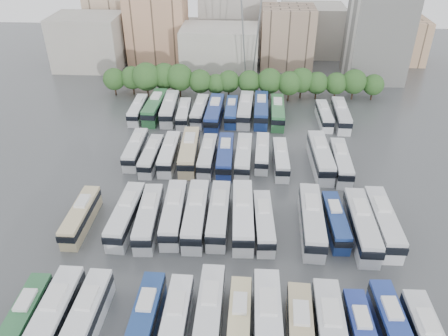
# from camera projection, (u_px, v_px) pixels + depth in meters

# --- Properties ---
(ground) EXTENTS (220.00, 220.00, 0.00)m
(ground) POSITION_uv_depth(u_px,v_px,m) (232.00, 204.00, 68.16)
(ground) COLOR #424447
(ground) RESTS_ON ground
(tree_line) EXTENTS (65.70, 7.91, 8.34)m
(tree_line) POSITION_uv_depth(u_px,v_px,m) (233.00, 80.00, 101.56)
(tree_line) COLOR black
(tree_line) RESTS_ON ground
(city_buildings) EXTENTS (102.00, 35.00, 20.00)m
(city_buildings) POSITION_uv_depth(u_px,v_px,m) (218.00, 31.00, 125.19)
(city_buildings) COLOR #9E998E
(city_buildings) RESTS_ON ground
(apartment_tower) EXTENTS (14.00, 14.00, 26.00)m
(apartment_tower) POSITION_uv_depth(u_px,v_px,m) (379.00, 27.00, 108.60)
(apartment_tower) COLOR silver
(apartment_tower) RESTS_ON ground
(electricity_pylon) EXTENTS (9.00, 6.91, 33.83)m
(electricity_pylon) POSITION_uv_depth(u_px,v_px,m) (251.00, 9.00, 100.48)
(electricity_pylon) COLOR slate
(electricity_pylon) RESTS_ON ground
(bus_r0_s0) EXTENTS (2.64, 11.48, 3.59)m
(bus_r0_s0) POSITION_uv_depth(u_px,v_px,m) (23.00, 320.00, 47.27)
(bus_r0_s0) COLOR #2A6339
(bus_r0_s0) RESTS_ON ground
(bus_r0_s1) EXTENTS (3.05, 13.50, 4.23)m
(bus_r0_s1) POSITION_uv_depth(u_px,v_px,m) (52.00, 321.00, 46.78)
(bus_r0_s1) COLOR silver
(bus_r0_s1) RESTS_ON ground
(bus_r0_s2) EXTENTS (2.99, 12.62, 3.94)m
(bus_r0_s2) POSITION_uv_depth(u_px,v_px,m) (85.00, 320.00, 47.05)
(bus_r0_s2) COLOR silver
(bus_r0_s2) RESTS_ON ground
(bus_r0_s4) EXTENTS (2.77, 11.85, 3.70)m
(bus_r0_s4) POSITION_uv_depth(u_px,v_px,m) (145.00, 321.00, 47.15)
(bus_r0_s4) COLOR navy
(bus_r0_s4) RESTS_ON ground
(bus_r0_s5) EXTENTS (2.68, 11.98, 3.75)m
(bus_r0_s5) POSITION_uv_depth(u_px,v_px,m) (175.00, 325.00, 46.70)
(bus_r0_s5) COLOR white
(bus_r0_s5) RESTS_ON ground
(bus_r0_s6) EXTENTS (2.83, 12.57, 3.94)m
(bus_r0_s6) POSITION_uv_depth(u_px,v_px,m) (209.00, 315.00, 47.65)
(bus_r0_s6) COLOR silver
(bus_r0_s6) RESTS_ON ground
(bus_r0_s7) EXTENTS (2.62, 11.18, 3.50)m
(bus_r0_s7) POSITION_uv_depth(u_px,v_px,m) (239.00, 323.00, 47.01)
(bus_r0_s7) COLOR beige
(bus_r0_s7) RESTS_ON ground
(bus_r0_s8) EXTENTS (3.08, 13.68, 4.28)m
(bus_r0_s8) POSITION_uv_depth(u_px,v_px,m) (268.00, 327.00, 46.18)
(bus_r0_s8) COLOR silver
(bus_r0_s8) RESTS_ON ground
(bus_r0_s9) EXTENTS (3.15, 12.21, 3.80)m
(bus_r0_s9) POSITION_uv_depth(u_px,v_px,m) (300.00, 335.00, 45.54)
(bus_r0_s9) COLOR tan
(bus_r0_s9) RESTS_ON ground
(bus_r0_s12) EXTENTS (3.06, 11.77, 3.66)m
(bus_r0_s12) POSITION_uv_depth(u_px,v_px,m) (393.00, 330.00, 46.24)
(bus_r0_s12) COLOR navy
(bus_r0_s12) RESTS_ON ground
(bus_r1_s0) EXTENTS (2.57, 11.46, 3.59)m
(bus_r1_s0) POSITION_uv_depth(u_px,v_px,m) (81.00, 216.00, 62.68)
(bus_r1_s0) COLOR #C7B589
(bus_r1_s0) RESTS_ON ground
(bus_r1_s2) EXTENTS (3.17, 12.65, 3.94)m
(bus_r1_s2) POSITION_uv_depth(u_px,v_px,m) (126.00, 215.00, 62.62)
(bus_r1_s2) COLOR silver
(bus_r1_s2) RESTS_ON ground
(bus_r1_s3) EXTENTS (3.35, 12.65, 3.93)m
(bus_r1_s3) POSITION_uv_depth(u_px,v_px,m) (149.00, 217.00, 62.22)
(bus_r1_s3) COLOR silver
(bus_r1_s3) RESTS_ON ground
(bus_r1_s4) EXTENTS (3.27, 12.82, 3.99)m
(bus_r1_s4) POSITION_uv_depth(u_px,v_px,m) (174.00, 213.00, 62.98)
(bus_r1_s4) COLOR silver
(bus_r1_s4) RESTS_ON ground
(bus_r1_s5) EXTENTS (3.07, 13.29, 4.16)m
(bus_r1_s5) POSITION_uv_depth(u_px,v_px,m) (196.00, 214.00, 62.57)
(bus_r1_s5) COLOR silver
(bus_r1_s5) RESTS_ON ground
(bus_r1_s6) EXTENTS (2.84, 12.76, 4.00)m
(bus_r1_s6) POSITION_uv_depth(u_px,v_px,m) (219.00, 214.00, 62.76)
(bus_r1_s6) COLOR silver
(bus_r1_s6) RESTS_ON ground
(bus_r1_s7) EXTENTS (3.41, 13.56, 4.23)m
(bus_r1_s7) POSITION_uv_depth(u_px,v_px,m) (243.00, 215.00, 62.33)
(bus_r1_s7) COLOR silver
(bus_r1_s7) RESTS_ON ground
(bus_r1_s8) EXTENTS (3.11, 11.71, 3.64)m
(bus_r1_s8) POSITION_uv_depth(u_px,v_px,m) (264.00, 222.00, 61.56)
(bus_r1_s8) COLOR silver
(bus_r1_s8) RESTS_ON ground
(bus_r1_s10) EXTENTS (3.38, 13.67, 4.26)m
(bus_r1_s10) POSITION_uv_depth(u_px,v_px,m) (312.00, 220.00, 61.40)
(bus_r1_s10) COLOR silver
(bus_r1_s10) RESTS_ON ground
(bus_r1_s11) EXTENTS (2.78, 11.11, 3.46)m
(bus_r1_s11) POSITION_uv_depth(u_px,v_px,m) (335.00, 221.00, 61.83)
(bus_r1_s11) COLOR navy
(bus_r1_s11) RESTS_ON ground
(bus_r1_s12) EXTENTS (2.99, 13.46, 4.22)m
(bus_r1_s12) POSITION_uv_depth(u_px,v_px,m) (361.00, 225.00, 60.50)
(bus_r1_s12) COLOR silver
(bus_r1_s12) RESTS_ON ground
(bus_r1_s13) EXTENTS (2.94, 13.21, 4.14)m
(bus_r1_s13) POSITION_uv_depth(u_px,v_px,m) (383.00, 222.00, 61.13)
(bus_r1_s13) COLOR silver
(bus_r1_s13) RESTS_ON ground
(bus_r2_s1) EXTENTS (2.58, 11.48, 3.60)m
(bus_r2_s1) POSITION_uv_depth(u_px,v_px,m) (136.00, 149.00, 79.28)
(bus_r2_s1) COLOR silver
(bus_r2_s1) RESTS_ON ground
(bus_r2_s2) EXTENTS (2.72, 11.22, 3.50)m
(bus_r2_s2) POSITION_uv_depth(u_px,v_px,m) (151.00, 155.00, 77.39)
(bus_r2_s2) COLOR silver
(bus_r2_s2) RESTS_ON ground
(bus_r2_s3) EXTENTS (2.61, 11.80, 3.70)m
(bus_r2_s3) POSITION_uv_depth(u_px,v_px,m) (169.00, 153.00, 77.86)
(bus_r2_s3) COLOR white
(bus_r2_s3) RESTS_ON ground
(bus_r2_s4) EXTENTS (3.33, 13.31, 4.15)m
(bus_r2_s4) POSITION_uv_depth(u_px,v_px,m) (189.00, 151.00, 78.04)
(bus_r2_s4) COLOR tan
(bus_r2_s4) RESTS_ON ground
(bus_r2_s5) EXTENTS (2.82, 11.60, 3.62)m
(bus_r2_s5) POSITION_uv_depth(u_px,v_px,m) (207.00, 155.00, 77.30)
(bus_r2_s5) COLOR silver
(bus_r2_s5) RESTS_ON ground
(bus_r2_s6) EXTENTS (2.79, 12.28, 3.85)m
(bus_r2_s6) POSITION_uv_depth(u_px,v_px,m) (225.00, 156.00, 76.95)
(bus_r2_s6) COLOR navy
(bus_r2_s6) RESTS_ON ground
(bus_r2_s7) EXTENTS (2.98, 12.19, 3.80)m
(bus_r2_s7) POSITION_uv_depth(u_px,v_px,m) (244.00, 156.00, 76.90)
(bus_r2_s7) COLOR silver
(bus_r2_s7) RESTS_ON ground
(bus_r2_s8) EXTENTS (2.76, 10.91, 3.40)m
(bus_r2_s8) POSITION_uv_depth(u_px,v_px,m) (262.00, 153.00, 78.34)
(bus_r2_s8) COLOR silver
(bus_r2_s8) RESTS_ON ground
(bus_r2_s9) EXTENTS (2.56, 11.13, 3.48)m
(bus_r2_s9) POSITION_uv_depth(u_px,v_px,m) (281.00, 159.00, 76.42)
(bus_r2_s9) COLOR silver
(bus_r2_s9) RESTS_ON ground
(bus_r2_s11) EXTENTS (3.44, 13.66, 4.26)m
(bus_r2_s11) POSITION_uv_depth(u_px,v_px,m) (320.00, 156.00, 76.34)
(bus_r2_s11) COLOR silver
(bus_r2_s11) RESTS_ON ground
(bus_r2_s12) EXTENTS (2.96, 12.23, 3.82)m
(bus_r2_s12) POSITION_uv_depth(u_px,v_px,m) (341.00, 162.00, 75.25)
(bus_r2_s12) COLOR silver
(bus_r2_s12) RESTS_ON ground
(bus_r3_s0) EXTENTS (2.58, 11.16, 3.49)m
(bus_r3_s0) POSITION_uv_depth(u_px,v_px,m) (138.00, 109.00, 94.03)
(bus_r3_s0) COLOR white
(bus_r3_s0) RESTS_ON ground
(bus_r3_s1) EXTENTS (3.41, 13.51, 4.21)m
(bus_r3_s1) POSITION_uv_depth(u_px,v_px,m) (155.00, 107.00, 94.35)
(bus_r3_s1) COLOR #2B6539
(bus_r3_s1) RESTS_ON ground
(bus_r3_s2) EXTENTS (3.29, 12.96, 4.03)m
(bus_r3_s2) POSITION_uv_depth(u_px,v_px,m) (170.00, 108.00, 94.00)
(bus_r3_s2) COLOR silver
(bus_r3_s2) RESTS_ON ground
(bus_r3_s3) EXTENTS (2.86, 11.06, 3.44)m
(bus_r3_s3) POSITION_uv_depth(u_px,v_px,m) (184.00, 113.00, 92.40)
(bus_r3_s3) COLOR silver
(bus_r3_s3) RESTS_ON ground
(bus_r3_s4) EXTENTS (3.06, 11.88, 3.70)m
(bus_r3_s4) POSITION_uv_depth(u_px,v_px,m) (200.00, 111.00, 93.28)
(bus_r3_s4) COLOR silver
(bus_r3_s4) RESTS_ON ground
(bus_r3_s5) EXTENTS (3.43, 13.64, 4.25)m
(bus_r3_s5) POSITION_uv_depth(u_px,v_px,m) (214.00, 113.00, 91.60)
(bus_r3_s5) COLOR navy
(bus_r3_s5) RESTS_ON ground
(bus_r3_s6) EXTENTS (2.50, 11.32, 3.55)m
(bus_r3_s6) POSITION_uv_depth(u_px,v_px,m) (231.00, 111.00, 93.14)
(bus_r3_s6) COLOR navy
(bus_r3_s6) RESTS_ON ground
(bus_r3_s7) EXTENTS (3.47, 13.20, 4.10)m
(bus_r3_s7) POSITION_uv_depth(u_px,v_px,m) (245.00, 109.00, 93.43)
(bus_r3_s7) COLOR silver
(bus_r3_s7) RESTS_ON ground
(bus_r3_s8) EXTENTS (3.18, 13.30, 4.15)m
(bus_r3_s8) POSITION_uv_depth(u_px,v_px,m) (261.00, 109.00, 93.25)
(bus_r3_s8) COLOR navy
(bus_r3_s8) RESTS_ON ground
(bus_r3_s9) EXTENTS (3.06, 12.70, 3.96)m
(bus_r3_s9) POSITION_uv_depth(u_px,v_px,m) (277.00, 112.00, 92.46)
(bus_r3_s9) COLOR #2F6E3D
(bus_r3_s9) RESTS_ON ground
(bus_r3_s12) EXTENTS (2.58, 10.89, 3.40)m
(bus_r3_s12) POSITION_uv_depth(u_px,v_px,m) (324.00, 115.00, 91.61)
(bus_r3_s12) COLOR silver
(bus_r3_s12) RESTS_ON ground
(bus_r3_s13) EXTENTS (2.99, 12.51, 3.91)m
(bus_r3_s13) POSITION_uv_depth(u_px,v_px,m) (341.00, 115.00, 91.25)
(bus_r3_s13) COLOR silver
(bus_r3_s13) RESTS_ON ground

